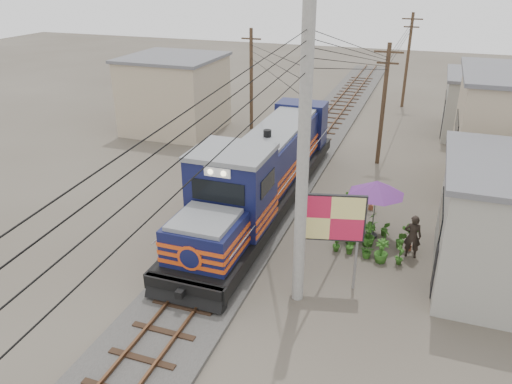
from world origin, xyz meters
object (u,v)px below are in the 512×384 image
at_px(market_umbrella, 377,188).
at_px(billboard, 330,220).
at_px(locomotive, 263,174).
at_px(vendor, 413,236).

bearing_deg(market_umbrella, billboard, -103.99).
relative_size(locomotive, market_umbrella, 5.35).
xyz_separation_m(billboard, vendor, (2.78, 3.22, -1.84)).
xyz_separation_m(market_umbrella, vendor, (1.70, -1.13, -1.40)).
relative_size(locomotive, vendor, 9.02).
relative_size(billboard, vendor, 2.01).
distance_m(billboard, vendor, 4.64).
xyz_separation_m(locomotive, vendor, (7.10, -2.19, -0.87)).
height_order(locomotive, vendor, locomotive).
bearing_deg(locomotive, vendor, -17.16).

